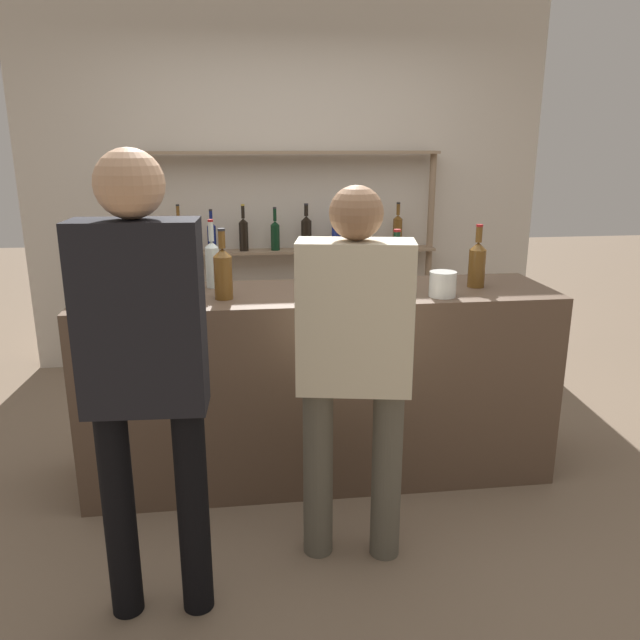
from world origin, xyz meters
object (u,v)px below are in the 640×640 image
at_px(counter_bottle_3, 223,272).
at_px(cork_jar, 443,284).
at_px(counter_bottle_4, 136,265).
at_px(counter_bottle_5, 212,262).
at_px(customer_left, 144,358).
at_px(wine_glass, 331,272).
at_px(counter_bottle_2, 477,263).
at_px(customer_center, 354,354).
at_px(counter_bottle_1, 334,260).
at_px(counter_bottle_0, 396,268).

xyz_separation_m(counter_bottle_3, cork_jar, (1.05, -0.09, -0.07)).
distance_m(counter_bottle_4, counter_bottle_5, 0.38).
height_order(counter_bottle_3, customer_left, customer_left).
bearing_deg(counter_bottle_4, wine_glass, -11.73).
height_order(counter_bottle_4, customer_left, customer_left).
bearing_deg(customer_left, counter_bottle_2, -54.96).
height_order(customer_center, customer_left, customer_left).
height_order(counter_bottle_1, customer_center, customer_center).
relative_size(counter_bottle_0, cork_jar, 2.37).
height_order(counter_bottle_3, customer_center, customer_center).
distance_m(counter_bottle_5, cork_jar, 1.16).
bearing_deg(wine_glass, counter_bottle_4, 168.27).
bearing_deg(counter_bottle_5, counter_bottle_3, -77.08).
xyz_separation_m(counter_bottle_0, cork_jar, (0.20, -0.15, -0.06)).
bearing_deg(cork_jar, counter_bottle_3, 175.12).
height_order(wine_glass, customer_left, customer_left).
relative_size(counter_bottle_2, counter_bottle_4, 0.98).
relative_size(counter_bottle_3, counter_bottle_5, 0.96).
bearing_deg(counter_bottle_0, customer_left, -139.96).
distance_m(counter_bottle_4, cork_jar, 1.53).
relative_size(counter_bottle_4, customer_left, 0.19).
height_order(counter_bottle_0, counter_bottle_2, counter_bottle_2).
relative_size(counter_bottle_4, cork_jar, 2.52).
relative_size(counter_bottle_2, customer_left, 0.19).
bearing_deg(counter_bottle_4, customer_left, -80.81).
bearing_deg(counter_bottle_3, counter_bottle_0, 3.80).
relative_size(counter_bottle_0, customer_left, 0.18).
xyz_separation_m(cork_jar, customer_center, (-0.53, -0.54, -0.15)).
relative_size(counter_bottle_3, counter_bottle_4, 1.02).
relative_size(counter_bottle_2, customer_center, 0.21).
height_order(counter_bottle_5, customer_left, customer_left).
distance_m(counter_bottle_0, counter_bottle_3, 0.85).
bearing_deg(counter_bottle_3, customer_center, -50.62).
distance_m(counter_bottle_1, cork_jar, 0.59).
xyz_separation_m(counter_bottle_1, counter_bottle_3, (-0.57, -0.25, 0.00)).
height_order(counter_bottle_2, cork_jar, counter_bottle_2).
bearing_deg(counter_bottle_1, cork_jar, -35.00).
xyz_separation_m(counter_bottle_2, counter_bottle_3, (-1.29, -0.09, 0.01)).
distance_m(counter_bottle_0, cork_jar, 0.25).
bearing_deg(customer_center, wine_glass, 10.00).
xyz_separation_m(counter_bottle_4, cork_jar, (1.49, -0.35, -0.07)).
bearing_deg(customer_left, counter_bottle_3, -13.23).
bearing_deg(customer_left, counter_bottle_5, -6.80).
xyz_separation_m(counter_bottle_5, cork_jar, (1.11, -0.35, -0.07)).
bearing_deg(wine_glass, counter_bottle_0, 0.18).
relative_size(counter_bottle_2, counter_bottle_5, 0.92).
bearing_deg(cork_jar, counter_bottle_4, 166.92).
distance_m(counter_bottle_0, counter_bottle_5, 0.93).
height_order(counter_bottle_0, wine_glass, counter_bottle_0).
bearing_deg(counter_bottle_3, wine_glass, 6.03).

